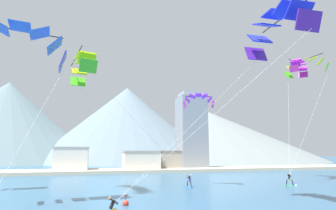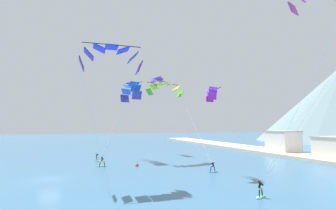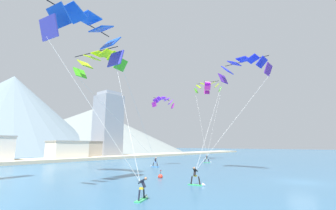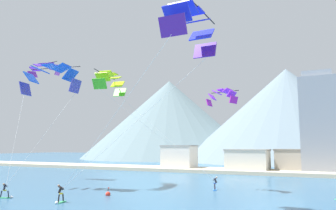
# 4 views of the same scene
# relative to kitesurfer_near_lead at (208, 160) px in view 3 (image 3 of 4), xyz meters

# --- Properties ---
(ground_plane) EXTENTS (400.00, 400.00, 0.00)m
(ground_plane) POSITION_rel_kitesurfer_near_lead_xyz_m (-16.29, -20.53, -0.53)
(ground_plane) COLOR #336084
(kitesurfer_near_lead) EXTENTS (1.30, 1.67, 1.77)m
(kitesurfer_near_lead) POSITION_rel_kitesurfer_near_lead_xyz_m (0.00, 0.00, 0.00)
(kitesurfer_near_lead) COLOR #33B266
(kitesurfer_near_lead) RESTS_ON ground
(kitesurfer_near_trail) EXTENTS (0.86, 1.78, 1.74)m
(kitesurfer_near_trail) POSITION_rel_kitesurfer_near_lead_xyz_m (-14.18, 2.56, -0.01)
(kitesurfer_near_trail) COLOR #337FDB
(kitesurfer_near_trail) RESTS_ON ground
(kitesurfer_mid_center) EXTENTS (0.80, 1.79, 1.82)m
(kitesurfer_mid_center) POSITION_rel_kitesurfer_near_lead_xyz_m (-24.96, -13.40, 0.05)
(kitesurfer_mid_center) COLOR #33B266
(kitesurfer_mid_center) RESTS_ON ground
(kitesurfer_far_left) EXTENTS (1.76, 1.02, 1.67)m
(kitesurfer_far_left) POSITION_rel_kitesurfer_near_lead_xyz_m (-32.25, -13.59, -0.05)
(kitesurfer_far_left) COLOR #33B266
(kitesurfer_far_left) RESTS_ON ground
(parafoil_kite_near_lead) EXTENTS (10.56, 7.34, 19.49)m
(parafoil_kite_near_lead) POSITION_rel_kitesurfer_near_lead_xyz_m (8.18, 4.13, 19.01)
(parafoil_kite_near_lead) COLOR #4DBB1E
(parafoil_kite_near_trail) EXTENTS (15.75, 8.22, 14.46)m
(parafoil_kite_near_trail) POSITION_rel_kitesurfer_near_lead_xyz_m (-28.30, -0.75, 14.19)
(parafoil_kite_near_trail) COLOR #48C121
(parafoil_kite_mid_center) EXTENTS (14.89, 7.81, 15.66)m
(parafoil_kite_mid_center) POSITION_rel_kitesurfer_near_lead_xyz_m (-11.09, -13.35, 15.28)
(parafoil_kite_mid_center) COLOR #501D96
(parafoil_kite_far_left) EXTENTS (8.47, 8.38, 14.90)m
(parafoil_kite_far_left) POSITION_rel_kitesurfer_near_lead_xyz_m (-33.61, -6.86, 14.21)
(parafoil_kite_far_left) COLOR #3B3CAE
(parafoil_kite_distant_high_outer) EXTENTS (5.10, 3.94, 2.41)m
(parafoil_kite_distant_high_outer) POSITION_rel_kitesurfer_near_lead_xyz_m (5.55, 2.71, 18.16)
(parafoil_kite_distant_high_outer) COLOR #B72995
(parafoil_kite_distant_low_drift) EXTENTS (4.38, 2.67, 2.08)m
(parafoil_kite_distant_low_drift) POSITION_rel_kitesurfer_near_lead_xyz_m (-12.82, 1.73, 11.42)
(parafoil_kite_distant_low_drift) COLOR #B921B5
(race_marker_buoy) EXTENTS (0.56, 0.56, 1.02)m
(race_marker_buoy) POSITION_rel_kitesurfer_near_lead_xyz_m (-23.56, -7.37, -0.37)
(race_marker_buoy) COLOR red
(race_marker_buoy) RESTS_ON ground
(shoreline_strip) EXTENTS (180.00, 10.00, 0.70)m
(shoreline_strip) POSITION_rel_kitesurfer_near_lead_xyz_m (-16.29, 30.25, -0.18)
(shoreline_strip) COLOR beige
(shoreline_strip) RESTS_ON ground
(shore_building_promenade_mid) EXTENTS (8.73, 6.59, 4.86)m
(shore_building_promenade_mid) POSITION_rel_kitesurfer_near_lead_xyz_m (-16.13, 31.33, 1.91)
(shore_building_promenade_mid) COLOR silver
(shore_building_promenade_mid) RESTS_ON ground
(shore_building_quay_east) EXTENTS (9.18, 5.66, 4.89)m
(shore_building_quay_east) POSITION_rel_kitesurfer_near_lead_xyz_m (-6.43, 34.19, 1.93)
(shore_building_quay_east) COLOR #A89E8E
(shore_building_quay_east) RESTS_ON ground
(highrise_tower) EXTENTS (7.00, 7.00, 20.50)m
(highrise_tower) POSITION_rel_kitesurfer_near_lead_xyz_m (-2.21, 34.33, 9.51)
(highrise_tower) COLOR gray
(highrise_tower) RESTS_ON ground
(mountain_peak_central_summit) EXTENTS (80.40, 80.40, 35.03)m
(mountain_peak_central_summit) POSITION_rel_kitesurfer_near_lead_xyz_m (-13.72, 92.46, 16.99)
(mountain_peak_central_summit) COLOR slate
(mountain_peak_central_summit) RESTS_ON ground
(mountain_peak_east_shoulder) EXTENTS (111.87, 111.87, 25.89)m
(mountain_peak_east_shoulder) POSITION_rel_kitesurfer_near_lead_xyz_m (31.64, 99.66, 12.42)
(mountain_peak_east_shoulder) COLOR gray
(mountain_peak_east_shoulder) RESTS_ON ground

